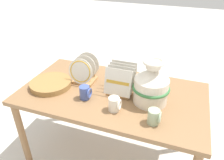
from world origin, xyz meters
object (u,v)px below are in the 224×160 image
object	(u,v)px
dish_rack_round_plates	(84,73)
mug_sage_glaze	(154,117)
mug_cobalt_glaze	(85,93)
mug_cream_glaze	(115,104)
ceramic_vase	(151,84)
dish_rack_square_plates	(120,83)
wicker_charger_stack	(51,84)

from	to	relation	value
dish_rack_round_plates	mug_sage_glaze	xyz separation A→B (m)	(0.65, -0.32, -0.04)
dish_rack_round_plates	mug_cobalt_glaze	world-z (taller)	dish_rack_round_plates
mug_cream_glaze	mug_sage_glaze	distance (m)	0.28
mug_cream_glaze	ceramic_vase	bearing A→B (deg)	41.81
dish_rack_square_plates	mug_cobalt_glaze	xyz separation A→B (m)	(-0.22, -0.17, -0.04)
mug_sage_glaze	wicker_charger_stack	bearing A→B (deg)	169.68
mug_cream_glaze	mug_cobalt_glaze	xyz separation A→B (m)	(-0.25, 0.06, 0.00)
dish_rack_round_plates	mug_cream_glaze	xyz separation A→B (m)	(0.37, -0.28, -0.04)
dish_rack_square_plates	mug_sage_glaze	xyz separation A→B (m)	(0.31, -0.27, -0.04)
dish_rack_round_plates	dish_rack_square_plates	bearing A→B (deg)	-8.11
dish_rack_square_plates	mug_cobalt_glaze	bearing A→B (deg)	-142.65
mug_cobalt_glaze	mug_sage_glaze	distance (m)	0.54
dish_rack_round_plates	mug_cobalt_glaze	distance (m)	0.25
mug_cream_glaze	mug_cobalt_glaze	distance (m)	0.26
wicker_charger_stack	mug_cream_glaze	world-z (taller)	mug_cream_glaze
dish_rack_square_plates	wicker_charger_stack	distance (m)	0.58
dish_rack_round_plates	mug_cream_glaze	world-z (taller)	dish_rack_round_plates
wicker_charger_stack	mug_sage_glaze	size ratio (longest dim) A/B	3.25
ceramic_vase	mug_cream_glaze	world-z (taller)	ceramic_vase
ceramic_vase	dish_rack_square_plates	distance (m)	0.25
ceramic_vase	wicker_charger_stack	size ratio (longest dim) A/B	1.01
dish_rack_square_plates	dish_rack_round_plates	bearing A→B (deg)	171.89
wicker_charger_stack	mug_sage_glaze	bearing A→B (deg)	-10.32
mug_cream_glaze	wicker_charger_stack	bearing A→B (deg)	168.60
ceramic_vase	dish_rack_round_plates	size ratio (longest dim) A/B	1.46
dish_rack_square_plates	mug_cobalt_glaze	distance (m)	0.28
ceramic_vase	mug_cream_glaze	xyz separation A→B (m)	(-0.21, -0.19, -0.09)
wicker_charger_stack	mug_cream_glaze	xyz separation A→B (m)	(0.60, -0.12, 0.03)
ceramic_vase	mug_cobalt_glaze	distance (m)	0.49
dish_rack_round_plates	wicker_charger_stack	world-z (taller)	dish_rack_round_plates
dish_rack_square_plates	ceramic_vase	bearing A→B (deg)	-9.94
mug_cream_glaze	mug_sage_glaze	xyz separation A→B (m)	(0.28, -0.04, 0.00)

